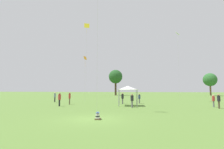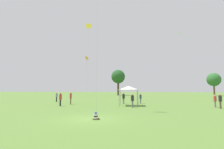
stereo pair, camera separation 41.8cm
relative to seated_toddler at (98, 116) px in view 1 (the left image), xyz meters
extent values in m
plane|color=#567A33|center=(-0.41, 0.28, -0.24)|extent=(300.00, 300.00, 0.00)
cube|color=brown|center=(0.00, 0.06, -0.19)|extent=(0.39, 0.48, 0.10)
cylinder|color=white|center=(0.00, -0.02, 0.01)|extent=(0.31, 0.31, 0.30)
cylinder|color=black|center=(0.00, -0.02, 0.01)|extent=(0.32, 0.32, 0.09)
sphere|color=#A37556|center=(0.00, -0.02, 0.24)|extent=(0.19, 0.19, 0.19)
cylinder|color=#4C70B7|center=(0.00, -0.02, 0.25)|extent=(0.32, 0.32, 0.01)
cylinder|color=#4C70B7|center=(0.00, -0.02, 0.29)|extent=(0.19, 0.19, 0.09)
cylinder|color=slate|center=(-0.12, 14.43, 0.18)|extent=(0.30, 0.30, 0.84)
cylinder|color=#232328|center=(-0.12, 14.43, 0.93)|extent=(0.55, 0.55, 0.66)
sphere|color=#A37556|center=(-0.12, 14.43, 1.35)|extent=(0.23, 0.23, 0.23)
cylinder|color=black|center=(-12.51, 16.15, 0.19)|extent=(0.21, 0.21, 0.86)
cylinder|color=gray|center=(-12.51, 16.15, 0.96)|extent=(0.37, 0.37, 0.68)
sphere|color=#DBAD89|center=(-12.51, 16.15, 1.39)|extent=(0.23, 0.23, 0.23)
cylinder|color=brown|center=(11.83, 10.03, 0.18)|extent=(0.25, 0.25, 0.84)
cylinder|color=#232328|center=(11.83, 10.03, 0.93)|extent=(0.46, 0.46, 0.66)
sphere|color=#A37556|center=(11.83, 10.03, 1.35)|extent=(0.23, 0.23, 0.23)
cylinder|color=slate|center=(11.81, 11.62, 0.14)|extent=(0.21, 0.21, 0.77)
cylinder|color=#B23833|center=(11.81, 11.62, 0.83)|extent=(0.39, 0.39, 0.61)
sphere|color=#DBAD89|center=(11.81, 11.62, 1.22)|extent=(0.21, 0.21, 0.21)
cylinder|color=black|center=(-7.87, 9.07, 0.19)|extent=(0.28, 0.28, 0.87)
cylinder|color=#B23833|center=(-7.87, 9.07, 0.97)|extent=(0.52, 0.52, 0.69)
sphere|color=brown|center=(-7.87, 9.07, 1.41)|extent=(0.24, 0.24, 0.24)
cylinder|color=slate|center=(1.78, 9.25, 0.17)|extent=(0.26, 0.26, 0.83)
cylinder|color=#232328|center=(1.78, 9.25, 0.91)|extent=(0.48, 0.48, 0.65)
sphere|color=#A37556|center=(1.78, 9.25, 1.33)|extent=(0.22, 0.22, 0.22)
cylinder|color=slate|center=(2.40, 15.85, 0.14)|extent=(0.20, 0.20, 0.76)
cylinder|color=#334260|center=(2.40, 15.85, 0.82)|extent=(0.37, 0.37, 0.60)
sphere|color=brown|center=(2.40, 15.85, 1.20)|extent=(0.21, 0.21, 0.21)
cylinder|color=brown|center=(-7.72, 11.87, 0.20)|extent=(0.21, 0.21, 0.89)
cylinder|color=#B23833|center=(-7.72, 11.87, 1.00)|extent=(0.38, 0.38, 0.71)
sphere|color=#A37556|center=(-7.72, 11.87, 1.46)|extent=(0.24, 0.24, 0.24)
cube|color=white|center=(1.02, 11.61, 1.94)|extent=(3.00, 3.00, 0.08)
cone|color=white|center=(1.02, 11.61, 2.23)|extent=(2.85, 2.85, 0.49)
cylinder|color=#99999E|center=(-0.33, 12.70, 0.83)|extent=(0.07, 0.07, 2.14)
cylinder|color=#99999E|center=(2.10, 12.96, 0.83)|extent=(0.07, 0.07, 2.14)
cylinder|color=#99999E|center=(-0.06, 10.27, 0.83)|extent=(0.07, 0.07, 2.14)
cylinder|color=#99999E|center=(2.37, 10.53, 0.83)|extent=(0.07, 0.07, 2.14)
cube|color=yellow|center=(-9.56, 24.17, 16.51)|extent=(1.22, 0.77, 1.12)
cylinder|color=yellow|center=(-9.56, 24.17, 15.38)|extent=(0.02, 0.02, 1.43)
cylinder|color=#BCB7A8|center=(-9.56, 24.17, 8.14)|extent=(0.01, 0.01, 16.75)
cylinder|color=#BCB7A8|center=(-1.47, 4.83, 7.29)|extent=(0.01, 0.01, 15.05)
cube|color=white|center=(9.68, 22.58, 12.94)|extent=(0.83, 1.00, 0.64)
cylinder|color=white|center=(9.68, 22.58, 11.74)|extent=(0.02, 0.02, 1.78)
cylinder|color=#BCB7A8|center=(9.68, 22.58, 6.35)|extent=(0.01, 0.01, 13.17)
cube|color=orange|center=(-8.50, 20.45, 8.34)|extent=(0.56, 0.79, 0.68)
cylinder|color=orange|center=(-8.50, 20.45, 7.35)|extent=(0.02, 0.02, 1.46)
cylinder|color=#BCB7A8|center=(-8.50, 20.45, 4.05)|extent=(0.01, 0.01, 8.58)
cylinder|color=brown|center=(26.78, 58.00, 2.05)|extent=(0.57, 0.57, 4.58)
sphere|color=#2D662D|center=(26.78, 58.00, 5.67)|extent=(4.86, 4.86, 4.86)
cylinder|color=#473323|center=(-8.20, 54.15, 2.66)|extent=(0.73, 0.73, 5.81)
sphere|color=#235123|center=(-8.20, 54.15, 7.03)|extent=(5.33, 5.33, 5.33)
camera|label=1|loc=(3.56, -12.60, 1.96)|focal=28.00mm
camera|label=2|loc=(3.97, -12.51, 1.96)|focal=28.00mm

